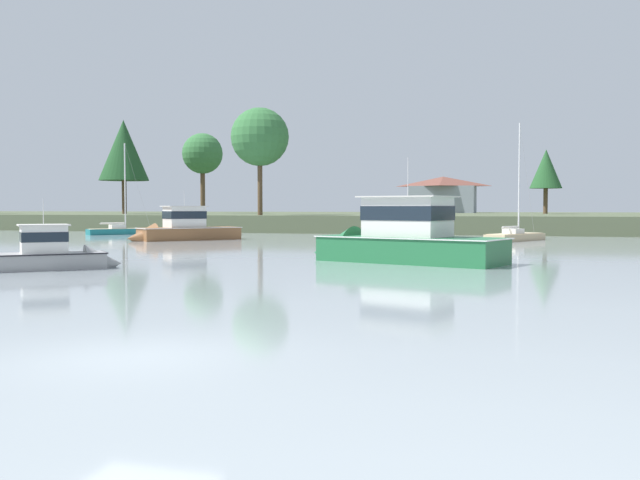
{
  "coord_description": "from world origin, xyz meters",
  "views": [
    {
      "loc": [
        6.68,
        -11.2,
        2.65
      ],
      "look_at": [
        -4.64,
        28.16,
        0.76
      ],
      "focal_mm": 40.12,
      "sensor_mm": 36.0,
      "label": 1
    }
  ],
  "objects_px": {
    "cruiser_green": "(393,246)",
    "sailboat_sand": "(515,238)",
    "cruiser_grey": "(52,259)",
    "mooring_buoy_green": "(495,248)",
    "sailboat_teal": "(120,232)",
    "cruiser_wood": "(179,232)"
  },
  "relations": [
    {
      "from": "cruiser_green",
      "to": "sailboat_sand",
      "type": "xyz_separation_m",
      "value": [
        5.39,
        23.84,
        -0.59
      ]
    },
    {
      "from": "cruiser_grey",
      "to": "sailboat_sand",
      "type": "xyz_separation_m",
      "value": [
        18.66,
        32.03,
        -0.23
      ]
    },
    {
      "from": "cruiser_green",
      "to": "mooring_buoy_green",
      "type": "relative_size",
      "value": 22.7
    },
    {
      "from": "cruiser_green",
      "to": "mooring_buoy_green",
      "type": "height_order",
      "value": "cruiser_green"
    },
    {
      "from": "cruiser_grey",
      "to": "sailboat_sand",
      "type": "bearing_deg",
      "value": 59.78
    },
    {
      "from": "sailboat_teal",
      "to": "cruiser_green",
      "type": "xyz_separation_m",
      "value": [
        31.72,
        -27.06,
        0.58
      ]
    },
    {
      "from": "sailboat_sand",
      "to": "sailboat_teal",
      "type": "bearing_deg",
      "value": 175.03
    },
    {
      "from": "sailboat_teal",
      "to": "cruiser_grey",
      "type": "height_order",
      "value": "sailboat_teal"
    },
    {
      "from": "sailboat_sand",
      "to": "cruiser_grey",
      "type": "bearing_deg",
      "value": -120.22
    },
    {
      "from": "mooring_buoy_green",
      "to": "sailboat_teal",
      "type": "bearing_deg",
      "value": 157.85
    },
    {
      "from": "cruiser_green",
      "to": "mooring_buoy_green",
      "type": "distance_m",
      "value": 13.14
    },
    {
      "from": "cruiser_grey",
      "to": "cruiser_green",
      "type": "distance_m",
      "value": 15.6
    },
    {
      "from": "sailboat_sand",
      "to": "mooring_buoy_green",
      "type": "bearing_deg",
      "value": -95.27
    },
    {
      "from": "sailboat_teal",
      "to": "mooring_buoy_green",
      "type": "xyz_separation_m",
      "value": [
        36.05,
        -14.68,
        -0.13
      ]
    },
    {
      "from": "cruiser_green",
      "to": "sailboat_sand",
      "type": "bearing_deg",
      "value": 77.26
    },
    {
      "from": "cruiser_grey",
      "to": "cruiser_green",
      "type": "relative_size",
      "value": 0.57
    },
    {
      "from": "cruiser_green",
      "to": "cruiser_wood",
      "type": "xyz_separation_m",
      "value": [
        -20.58,
        17.63,
        -0.13
      ]
    },
    {
      "from": "cruiser_grey",
      "to": "mooring_buoy_green",
      "type": "bearing_deg",
      "value": 49.46
    },
    {
      "from": "cruiser_green",
      "to": "sailboat_sand",
      "type": "height_order",
      "value": "sailboat_sand"
    },
    {
      "from": "sailboat_teal",
      "to": "cruiser_grey",
      "type": "xyz_separation_m",
      "value": [
        18.45,
        -35.25,
        0.23
      ]
    },
    {
      "from": "sailboat_teal",
      "to": "cruiser_wood",
      "type": "distance_m",
      "value": 14.61
    },
    {
      "from": "sailboat_teal",
      "to": "cruiser_grey",
      "type": "bearing_deg",
      "value": -62.37
    }
  ]
}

